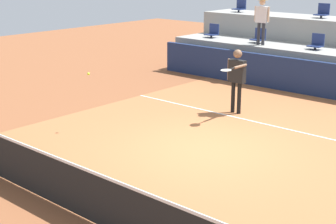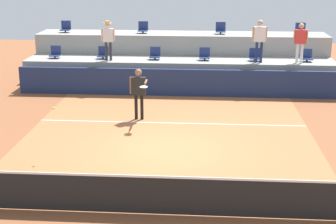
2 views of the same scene
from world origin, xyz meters
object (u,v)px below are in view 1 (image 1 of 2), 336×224
Objects in this scene: stadium_chair_lower_left at (259,37)px; tennis_player at (236,75)px; stadium_chair_lower_far_left at (213,32)px; stadium_chair_lower_mid_left at (317,43)px; tennis_ball at (89,74)px; stadium_chair_upper_left at (323,12)px; spectator_with_hat at (262,16)px; stadium_chair_upper_far_left at (240,7)px.

tennis_player is (2.11, -4.50, -0.37)m from stadium_chair_lower_left.
stadium_chair_lower_mid_left is at bearing 0.00° from stadium_chair_lower_far_left.
stadium_chair_lower_left is (2.07, 0.00, 0.00)m from stadium_chair_lower_far_left.
stadium_chair_lower_left is at bearing 91.78° from tennis_ball.
tennis_player reaches higher than stadium_chair_lower_left.
stadium_chair_upper_left is 2.49m from spectator_with_hat.
stadium_chair_upper_left is at bearing 26.73° from stadium_chair_lower_far_left.
tennis_player is at bearing -56.54° from stadium_chair_upper_far_left.
stadium_chair_lower_far_left is at bearing 170.84° from spectator_with_hat.
stadium_chair_lower_mid_left is 7.65× the size of tennis_ball.
tennis_ball is (-0.06, -7.75, -0.81)m from spectator_with_hat.
tennis_player is at bearing 62.93° from tennis_ball.
spectator_with_hat is at bearing -168.66° from stadium_chair_lower_mid_left.
stadium_chair_lower_far_left is at bearing 180.00° from stadium_chair_lower_mid_left.
stadium_chair_lower_far_left is 8.46m from tennis_ball.
stadium_chair_lower_far_left is at bearing 180.00° from stadium_chair_lower_left.
stadium_chair_upper_far_left reaches higher than tennis_ball.
stadium_chair_lower_left is 7.65× the size of tennis_ball.
tennis_ball is at bearing -90.41° from spectator_with_hat.
stadium_chair_lower_left is at bearing -129.89° from stadium_chair_upper_left.
stadium_chair_lower_left is 0.32× the size of spectator_with_hat.
stadium_chair_upper_left reaches higher than tennis_player.
stadium_chair_upper_far_left and stadium_chair_upper_left have the same top height.
stadium_chair_lower_left is at bearing 0.00° from stadium_chair_lower_far_left.
stadium_chair_lower_left is 2.50m from stadium_chair_upper_left.
stadium_chair_lower_left is 8.14m from tennis_ball.
stadium_chair_lower_far_left is 2.53m from spectator_with_hat.
stadium_chair_lower_left is 0.92m from spectator_with_hat.
stadium_chair_lower_mid_left is 4.52m from tennis_player.
tennis_player reaches higher than tennis_ball.
stadium_chair_lower_far_left is 1.00× the size of stadium_chair_lower_left.
stadium_chair_upper_far_left is at bearing 123.46° from tennis_player.
tennis_player is (4.17, -6.30, -1.22)m from stadium_chair_upper_far_left.
stadium_chair_upper_left reaches higher than stadium_chair_lower_left.
stadium_chair_lower_mid_left is at bearing 76.38° from tennis_ball.
stadium_chair_upper_far_left is (-2.06, 1.80, 0.85)m from stadium_chair_lower_left.
spectator_with_hat is (-1.80, 4.12, 1.14)m from tennis_player.
stadium_chair_lower_left is at bearing 180.00° from stadium_chair_lower_mid_left.
tennis_ball is at bearing -76.90° from stadium_chair_upper_far_left.
spectator_with_hat is at bearing 89.59° from tennis_ball.
stadium_chair_lower_far_left is 7.65× the size of tennis_ball.
tennis_ball is at bearing -97.18° from stadium_chair_upper_left.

